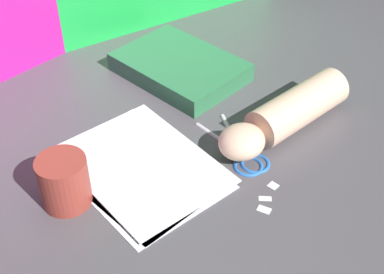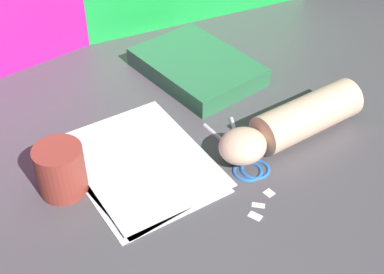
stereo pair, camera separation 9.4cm
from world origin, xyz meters
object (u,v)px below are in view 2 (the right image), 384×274
scissors (244,158)px  mug (61,170)px  paper_stack (139,162)px  hand_forearm (293,123)px  book_closed (197,67)px

scissors → mug: size_ratio=2.11×
paper_stack → hand_forearm: hand_forearm is taller
paper_stack → book_closed: size_ratio=1.06×
mug → book_closed: bearing=25.3°
book_closed → hand_forearm: size_ratio=0.91×
hand_forearm → mug: (-0.42, 0.10, 0.01)m
scissors → hand_forearm: (0.11, 0.00, 0.03)m
hand_forearm → mug: mug is taller
hand_forearm → mug: bearing=166.4°
paper_stack → scissors: (0.17, -0.09, 0.00)m
paper_stack → hand_forearm: bearing=-17.5°
paper_stack → scissors: bearing=-28.8°
paper_stack → hand_forearm: size_ratio=0.97×
hand_forearm → book_closed: bearing=96.8°
book_closed → mug: size_ratio=3.22×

